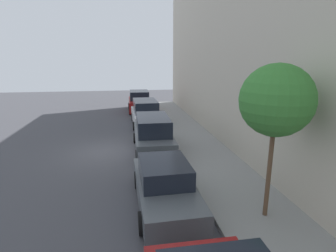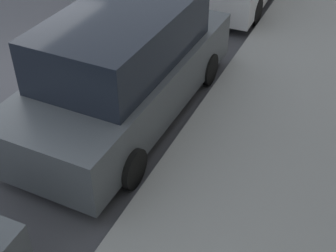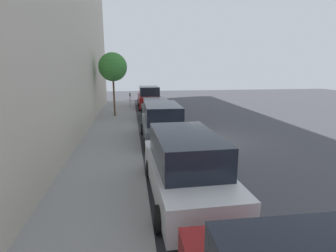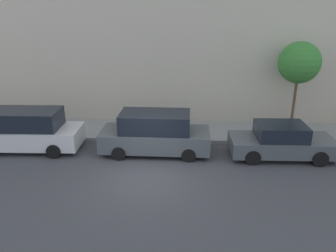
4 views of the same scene
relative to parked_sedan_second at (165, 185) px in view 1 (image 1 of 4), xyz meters
The scene contains 8 objects.
ground_plane 6.19m from the parked_sedan_second, 110.62° to the left, with size 60.00×60.00×0.00m, color #424247.
sidewalk 6.43m from the parked_sedan_second, 64.14° to the left, with size 2.91×32.00×0.15m.
building_facade 10.22m from the parked_sedan_second, 47.66° to the left, with size 2.00×32.00×14.70m.
parked_sedan_second is the anchor object (origin of this frame).
parked_minivan_third 5.60m from the parked_sedan_second, 87.88° to the left, with size 2.02×4.93×1.90m.
parked_minivan_fourth 11.54m from the parked_sedan_second, 88.67° to the left, with size 2.02×4.94×1.90m.
parked_suv_fifth 17.12m from the parked_sedan_second, 89.60° to the left, with size 2.08×4.83×1.98m.
street_tree 4.40m from the parked_sedan_second, 24.15° to the right, with size 2.05×2.05×4.60m.
Camera 1 is at (0.98, -13.70, 4.80)m, focal length 28.00 mm.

